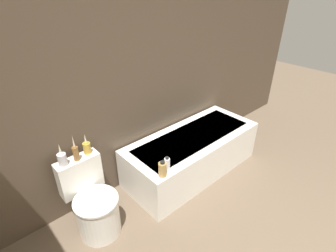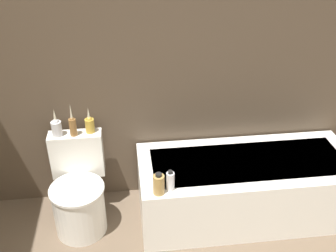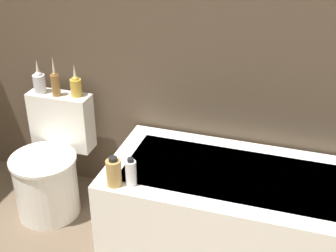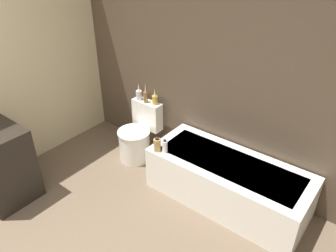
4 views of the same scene
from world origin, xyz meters
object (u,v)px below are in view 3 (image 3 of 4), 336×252
Objects in this scene: vase_gold at (39,81)px; vase_silver at (55,83)px; vase_bronze at (76,85)px; shampoo_bottle_tall at (114,172)px; toilet at (50,169)px; shampoo_bottle_short at (131,173)px; bathtub at (258,215)px.

vase_silver reaches higher than vase_gold.
vase_bronze reaches higher than shampoo_bottle_tall.
toilet is 4.29× the size of shampoo_bottle_tall.
toilet is at bearing -90.00° from vase_silver.
shampoo_bottle_tall is at bearing -161.03° from shampoo_bottle_short.
vase_bronze is at bearing 137.90° from shampoo_bottle_short.
bathtub is at bearing 22.11° from shampoo_bottle_short.
vase_silver is (-1.30, 0.20, 0.54)m from bathtub.
shampoo_bottle_tall is (0.46, -0.52, -0.20)m from vase_bronze.
shampoo_bottle_short is (0.08, 0.03, -0.00)m from shampoo_bottle_tall.
vase_gold is (-0.12, 0.19, 0.50)m from toilet.
vase_bronze is (0.12, 0.21, 0.50)m from toilet.
shampoo_bottle_short is (0.66, -0.28, 0.29)m from toilet.
vase_silver is at bearing 171.23° from bathtub.
vase_gold is at bearing -174.77° from vase_bronze.
vase_gold is 0.24m from vase_bronze.
vase_bronze reaches higher than bathtub.
vase_silver reaches higher than shampoo_bottle_short.
vase_silver is 0.13m from vase_bronze.
toilet is (-1.30, 0.02, 0.03)m from bathtub.
shampoo_bottle_tall reaches higher than bathtub.
vase_gold is 0.94m from shampoo_bottle_short.
shampoo_bottle_short is at bearing -34.65° from vase_silver.
bathtub is 0.84m from shampoo_bottle_tall.
shampoo_bottle_short is at bearing 18.97° from shampoo_bottle_tall.
toilet is 0.55m from vase_gold.
bathtub is 7.68× the size of vase_gold.
vase_silver is 1.63× the size of shampoo_bottle_short.
bathtub is at bearing -11.20° from vase_bronze.
toilet is at bearing -57.70° from vase_gold.
vase_gold is at bearing 144.60° from shampoo_bottle_tall.
vase_gold is at bearing 171.51° from bathtub.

